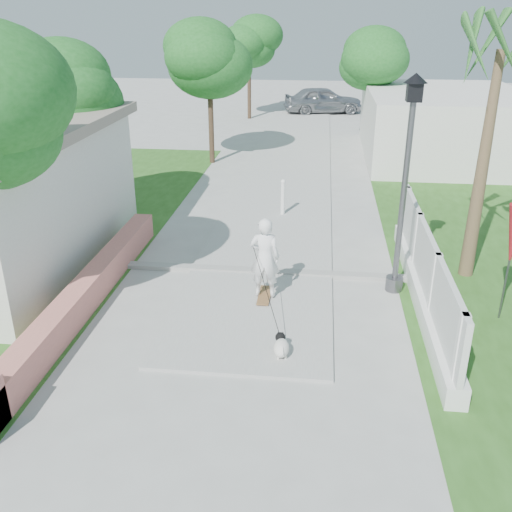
# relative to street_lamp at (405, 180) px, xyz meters

# --- Properties ---
(ground) EXTENTS (90.00, 90.00, 0.00)m
(ground) POSITION_rel_street_lamp_xyz_m (-2.90, -5.50, -2.43)
(ground) COLOR #B7B7B2
(ground) RESTS_ON ground
(path_strip) EXTENTS (3.20, 36.00, 0.06)m
(path_strip) POSITION_rel_street_lamp_xyz_m (-2.90, 14.50, -2.40)
(path_strip) COLOR #B7B7B2
(path_strip) RESTS_ON ground
(curb) EXTENTS (6.50, 0.25, 0.10)m
(curb) POSITION_rel_street_lamp_xyz_m (-2.90, 0.50, -2.38)
(curb) COLOR #999993
(curb) RESTS_ON ground
(grass_left) EXTENTS (8.00, 20.00, 0.01)m
(grass_left) POSITION_rel_street_lamp_xyz_m (-9.90, 2.50, -2.42)
(grass_left) COLOR #2E591C
(grass_left) RESTS_ON ground
(pink_wall) EXTENTS (0.45, 8.20, 0.80)m
(pink_wall) POSITION_rel_street_lamp_xyz_m (-6.20, -1.95, -2.11)
(pink_wall) COLOR #DD7F71
(pink_wall) RESTS_ON ground
(lattice_fence) EXTENTS (0.35, 7.00, 1.50)m
(lattice_fence) POSITION_rel_street_lamp_xyz_m (0.50, -0.50, -1.88)
(lattice_fence) COLOR white
(lattice_fence) RESTS_ON ground
(building_right) EXTENTS (6.00, 8.00, 2.60)m
(building_right) POSITION_rel_street_lamp_xyz_m (3.10, 12.50, -1.13)
(building_right) COLOR silver
(building_right) RESTS_ON ground
(street_lamp) EXTENTS (0.44, 0.44, 4.44)m
(street_lamp) POSITION_rel_street_lamp_xyz_m (0.00, 0.00, 0.00)
(street_lamp) COLOR #59595E
(street_lamp) RESTS_ON ground
(bollard) EXTENTS (0.14, 0.14, 1.09)m
(bollard) POSITION_rel_street_lamp_xyz_m (-2.70, 4.50, -1.84)
(bollard) COLOR white
(bollard) RESTS_ON ground
(tree_left_mid) EXTENTS (3.20, 3.20, 4.85)m
(tree_left_mid) POSITION_rel_street_lamp_xyz_m (-8.38, 2.98, 1.07)
(tree_left_mid) COLOR #4C3826
(tree_left_mid) RESTS_ON ground
(tree_path_left) EXTENTS (3.40, 3.40, 5.23)m
(tree_path_left) POSITION_rel_street_lamp_xyz_m (-5.88, 10.48, 1.39)
(tree_path_left) COLOR #4C3826
(tree_path_left) RESTS_ON ground
(tree_path_right) EXTENTS (3.00, 3.00, 4.79)m
(tree_path_right) POSITION_rel_street_lamp_xyz_m (0.32, 14.48, 1.07)
(tree_path_right) COLOR #4C3826
(tree_path_right) RESTS_ON ground
(tree_path_far) EXTENTS (3.20, 3.20, 5.17)m
(tree_path_far) POSITION_rel_street_lamp_xyz_m (-5.68, 20.48, 1.39)
(tree_path_far) COLOR #4C3826
(tree_path_far) RESTS_ON ground
(palm_far) EXTENTS (1.80, 1.80, 5.30)m
(palm_far) POSITION_rel_street_lamp_xyz_m (1.70, 1.00, 2.06)
(palm_far) COLOR brown
(palm_far) RESTS_ON ground
(skateboarder) EXTENTS (0.82, 2.37, 1.77)m
(skateboarder) POSITION_rel_street_lamp_xyz_m (-2.59, -1.45, -1.65)
(skateboarder) COLOR olive
(skateboarder) RESTS_ON ground
(dog) EXTENTS (0.34, 0.59, 0.41)m
(dog) POSITION_rel_street_lamp_xyz_m (-2.19, -2.84, -2.20)
(dog) COLOR white
(dog) RESTS_ON ground
(parked_car) EXTENTS (4.72, 2.83, 1.51)m
(parked_car) POSITION_rel_street_lamp_xyz_m (-1.70, 22.71, -1.67)
(parked_car) COLOR #A8ACB0
(parked_car) RESTS_ON ground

